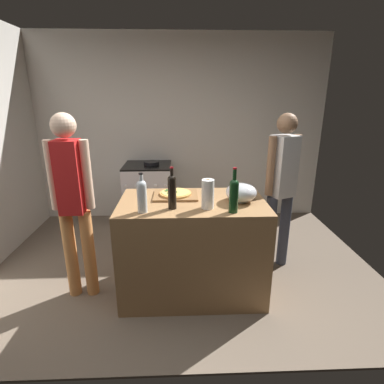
# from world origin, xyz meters

# --- Properties ---
(ground_plane) EXTENTS (4.39, 3.13, 0.02)m
(ground_plane) POSITION_xyz_m (0.00, 1.27, -0.01)
(ground_plane) COLOR #6B5B4C
(kitchen_wall_rear) EXTENTS (4.39, 0.10, 2.60)m
(kitchen_wall_rear) POSITION_xyz_m (0.00, 2.58, 1.30)
(kitchen_wall_rear) COLOR beige
(kitchen_wall_rear) RESTS_ON ground_plane
(counter) EXTENTS (1.29, 0.76, 0.90)m
(counter) POSITION_xyz_m (0.23, 0.64, 0.45)
(counter) COLOR #9E7247
(counter) RESTS_ON ground_plane
(cutting_board) EXTENTS (0.40, 0.32, 0.02)m
(cutting_board) POSITION_xyz_m (0.08, 0.78, 0.91)
(cutting_board) COLOR olive
(cutting_board) RESTS_ON counter
(pizza) EXTENTS (0.29, 0.29, 0.03)m
(pizza) POSITION_xyz_m (0.08, 0.78, 0.93)
(pizza) COLOR tan
(pizza) RESTS_ON cutting_board
(mixing_bowl) EXTENTS (0.27, 0.27, 0.16)m
(mixing_bowl) POSITION_xyz_m (0.65, 0.61, 0.99)
(mixing_bowl) COLOR #B2B2B7
(mixing_bowl) RESTS_ON counter
(paper_towel_roll) EXTENTS (0.10, 0.10, 0.25)m
(paper_towel_roll) POSITION_xyz_m (0.34, 0.46, 1.03)
(paper_towel_roll) COLOR white
(paper_towel_roll) RESTS_ON counter
(wine_bottle_amber) EXTENTS (0.07, 0.07, 0.36)m
(wine_bottle_amber) POSITION_xyz_m (0.54, 0.37, 1.06)
(wine_bottle_amber) COLOR #143819
(wine_bottle_amber) RESTS_ON counter
(wine_bottle_dark) EXTENTS (0.07, 0.07, 0.35)m
(wine_bottle_dark) POSITION_xyz_m (0.05, 0.47, 1.06)
(wine_bottle_dark) COLOR black
(wine_bottle_dark) RESTS_ON counter
(wine_bottle_clear) EXTENTS (0.08, 0.08, 0.32)m
(wine_bottle_clear) POSITION_xyz_m (-0.18, 0.40, 1.05)
(wine_bottle_clear) COLOR silver
(wine_bottle_clear) RESTS_ON counter
(stove) EXTENTS (0.64, 0.62, 0.92)m
(stove) POSITION_xyz_m (-0.33, 2.18, 0.44)
(stove) COLOR #B7B7BC
(stove) RESTS_ON ground_plane
(person_in_stripes) EXTENTS (0.36, 0.20, 1.66)m
(person_in_stripes) POSITION_xyz_m (-0.80, 0.62, 0.95)
(person_in_stripes) COLOR #D88C4C
(person_in_stripes) RESTS_ON ground_plane
(person_in_red) EXTENTS (0.36, 0.27, 1.63)m
(person_in_red) POSITION_xyz_m (1.14, 1.03, 0.94)
(person_in_red) COLOR #383D4C
(person_in_red) RESTS_ON ground_plane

